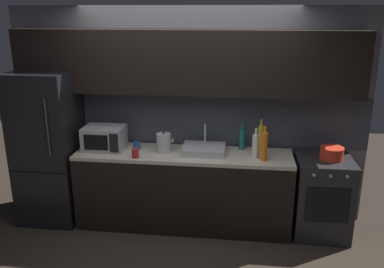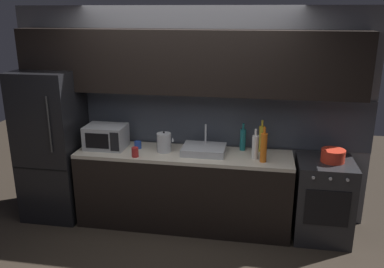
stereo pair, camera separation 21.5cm
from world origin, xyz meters
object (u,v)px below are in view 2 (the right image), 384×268
object	(u,v)px
microwave	(106,137)
wine_bottle_orange	(264,147)
wine_bottle_teal	(243,139)
mug_blue	(138,145)
mug_red	(135,152)
kettle	(164,142)
oven_range	(323,199)
refrigerator	(52,145)
cooking_pot	(333,156)
wine_bottle_white	(255,147)
wine_bottle_yellow	(262,138)

from	to	relation	value
microwave	wine_bottle_orange	bearing A→B (deg)	-4.77
wine_bottle_teal	mug_blue	distance (m)	1.22
wine_bottle_teal	mug_red	xyz separation A→B (m)	(-1.15, -0.43, -0.08)
microwave	kettle	xyz separation A→B (m)	(0.70, -0.02, -0.03)
oven_range	refrigerator	bearing A→B (deg)	179.98
wine_bottle_teal	mug_red	distance (m)	1.23
refrigerator	mug_red	distance (m)	1.13
kettle	mug_red	bearing A→B (deg)	-141.16
refrigerator	wine_bottle_orange	xyz separation A→B (m)	(2.49, -0.13, 0.17)
kettle	oven_range	bearing A→B (deg)	-0.12
refrigerator	wine_bottle_orange	bearing A→B (deg)	-3.05
mug_blue	oven_range	bearing A→B (deg)	-1.66
mug_red	oven_range	bearing A→B (deg)	6.03
kettle	mug_blue	size ratio (longest dim) A/B	2.80
oven_range	cooking_pot	world-z (taller)	cooking_pot
cooking_pot	wine_bottle_orange	bearing A→B (deg)	-169.68
mug_blue	mug_red	world-z (taller)	mug_red
kettle	wine_bottle_white	world-z (taller)	wine_bottle_white
kettle	cooking_pot	distance (m)	1.85
wine_bottle_white	cooking_pot	bearing A→B (deg)	3.47
microwave	wine_bottle_orange	world-z (taller)	wine_bottle_orange
mug_blue	cooking_pot	distance (m)	2.18
mug_blue	mug_red	xyz separation A→B (m)	(0.06, -0.28, 0.01)
kettle	wine_bottle_orange	world-z (taller)	wine_bottle_orange
oven_range	mug_blue	distance (m)	2.18
microwave	kettle	size ratio (longest dim) A/B	1.91
kettle	wine_bottle_white	bearing A→B (deg)	-2.90
mug_blue	cooking_pot	size ratio (longest dim) A/B	0.34
cooking_pot	wine_bottle_teal	bearing A→B (deg)	167.79
mug_red	wine_bottle_orange	bearing A→B (deg)	3.55
kettle	cooking_pot	bearing A→B (deg)	-0.07
mug_blue	cooking_pot	bearing A→B (deg)	-1.58
refrigerator	wine_bottle_teal	xyz separation A→B (m)	(2.26, 0.21, 0.13)
kettle	microwave	bearing A→B (deg)	178.68
oven_range	microwave	bearing A→B (deg)	179.55
refrigerator	cooking_pot	distance (m)	3.23
refrigerator	wine_bottle_teal	size ratio (longest dim) A/B	5.63
mug_blue	refrigerator	bearing A→B (deg)	-176.72
wine_bottle_teal	microwave	bearing A→B (deg)	-173.11
wine_bottle_yellow	mug_blue	xyz separation A→B (m)	(-1.42, -0.14, -0.11)
oven_range	cooking_pot	size ratio (longest dim) A/B	3.56
wine_bottle_yellow	mug_red	xyz separation A→B (m)	(-1.36, -0.42, -0.10)
mug_red	kettle	bearing A→B (deg)	38.84
kettle	wine_bottle_yellow	distance (m)	1.11
wine_bottle_yellow	mug_blue	size ratio (longest dim) A/B	4.25
wine_bottle_orange	mug_red	size ratio (longest dim) A/B	3.60
refrigerator	mug_blue	xyz separation A→B (m)	(1.05, 0.06, 0.04)
wine_bottle_orange	wine_bottle_white	bearing A→B (deg)	136.84
oven_range	wine_bottle_orange	world-z (taller)	wine_bottle_orange
wine_bottle_orange	mug_blue	distance (m)	1.46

